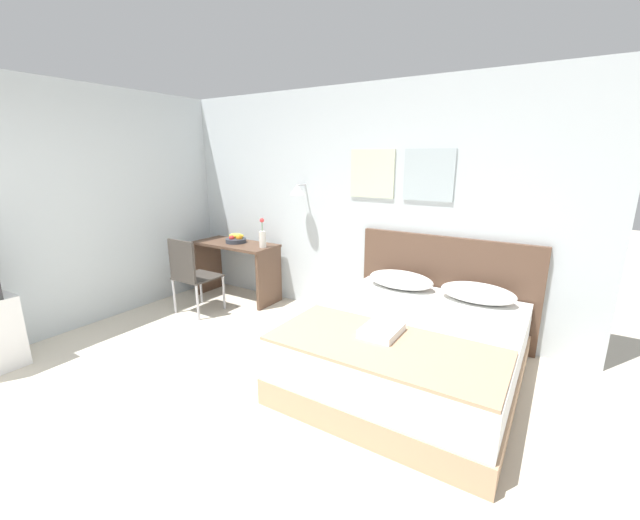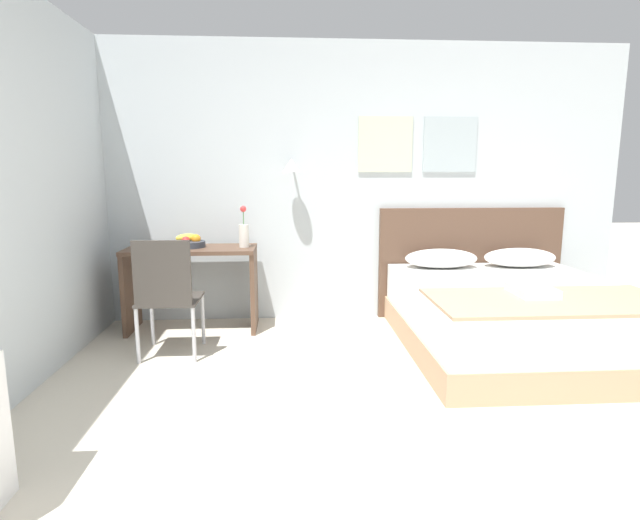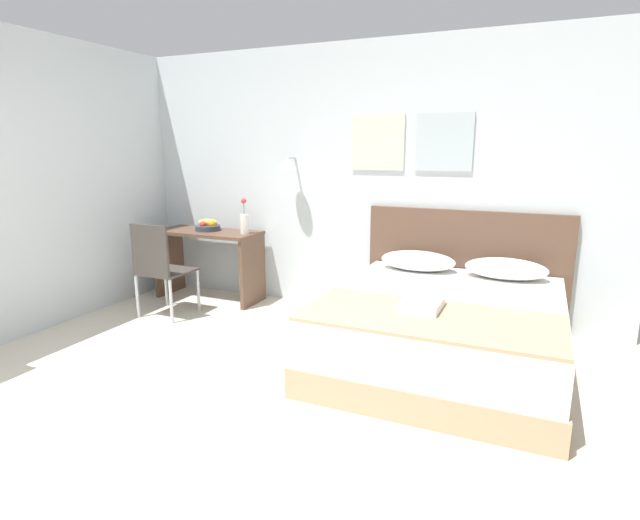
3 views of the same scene
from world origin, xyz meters
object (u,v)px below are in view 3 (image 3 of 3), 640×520
at_px(pillow_right, 506,269).
at_px(folded_towel_near_foot, 422,304).
at_px(bed, 443,331).
at_px(pillow_left, 418,261).
at_px(desk_chair, 158,264).
at_px(headboard, 464,268).
at_px(fruit_bowl, 208,226).
at_px(flower_vase, 244,222).
at_px(desk, 209,252).
at_px(throw_blanket, 429,318).

relative_size(pillow_right, folded_towel_near_foot, 2.03).
distance_m(bed, pillow_left, 0.91).
relative_size(pillow_left, desk_chair, 0.72).
xyz_separation_m(headboard, folded_towel_near_foot, (-0.08, -1.45, 0.06)).
bearing_deg(fruit_bowl, pillow_right, -0.04).
bearing_deg(pillow_right, flower_vase, -179.35).
distance_m(desk_chair, fruit_bowl, 0.80).
relative_size(bed, flower_vase, 5.26).
bearing_deg(pillow_right, bed, -117.06).
xyz_separation_m(pillow_left, flower_vase, (-1.84, -0.03, 0.26)).
bearing_deg(desk, desk_chair, -94.47).
height_order(bed, desk_chair, desk_chair).
relative_size(pillow_left, desk, 0.59).
distance_m(headboard, pillow_left, 0.47).
relative_size(desk, desk_chair, 1.23).
relative_size(bed, fruit_bowl, 7.07).
bearing_deg(headboard, flower_vase, -172.37).
bearing_deg(pillow_left, throw_blanket, -73.85).
xyz_separation_m(throw_blanket, folded_towel_near_foot, (-0.08, 0.14, 0.04)).
bearing_deg(throw_blanket, headboard, 90.00).
height_order(headboard, desk, headboard).
relative_size(bed, desk, 1.70).
xyz_separation_m(pillow_right, desk, (-3.08, -0.02, -0.11)).
bearing_deg(desk, fruit_bowl, 115.28).
relative_size(throw_blanket, folded_towel_near_foot, 4.96).
bearing_deg(headboard, pillow_right, -35.06).
bearing_deg(folded_towel_near_foot, pillow_left, 104.25).
bearing_deg(desk, headboard, 6.18).
bearing_deg(headboard, fruit_bowl, -174.39).
height_order(pillow_left, flower_vase, flower_vase).
bearing_deg(bed, desk_chair, -179.81).
height_order(desk, fruit_bowl, fruit_bowl).
bearing_deg(fruit_bowl, desk_chair, -93.39).
height_order(throw_blanket, fruit_bowl, fruit_bowl).
xyz_separation_m(desk, flower_vase, (0.48, -0.01, 0.36)).
bearing_deg(fruit_bowl, flower_vase, -3.66).
xyz_separation_m(headboard, pillow_right, (0.38, -0.27, 0.09)).
bearing_deg(pillow_right, desk, -179.55).
relative_size(folded_towel_near_foot, desk_chair, 0.36).
height_order(headboard, flower_vase, flower_vase).
distance_m(folded_towel_near_foot, fruit_bowl, 2.89).
bearing_deg(desk_chair, bed, 0.19).
xyz_separation_m(headboard, flower_vase, (-2.22, -0.30, 0.35)).
bearing_deg(bed, fruit_bowl, 164.55).
xyz_separation_m(desk_chair, fruit_bowl, (0.04, 0.76, 0.26)).
relative_size(bed, folded_towel_near_foot, 5.85).
xyz_separation_m(headboard, fruit_bowl, (-2.71, -0.27, 0.27)).
distance_m(folded_towel_near_foot, desk, 2.86).
bearing_deg(flower_vase, throw_blanket, -30.15).
xyz_separation_m(pillow_left, fruit_bowl, (-2.33, 0.00, 0.17)).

